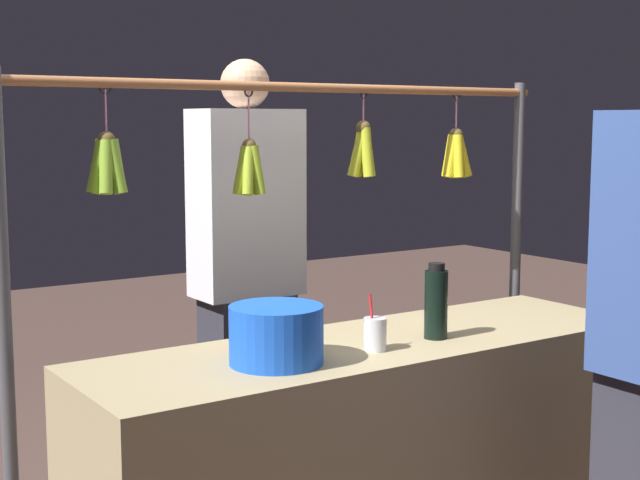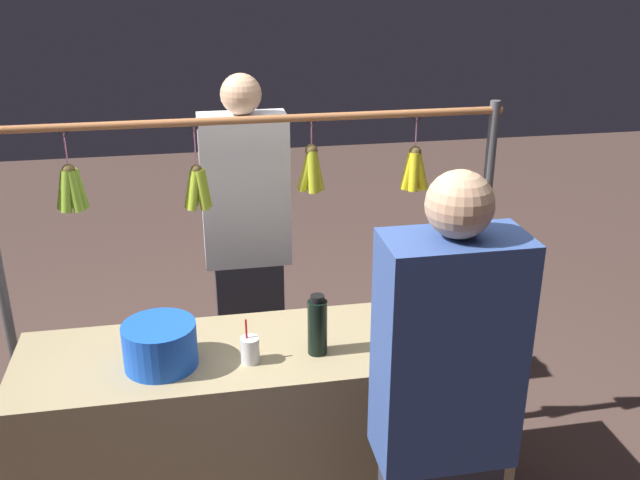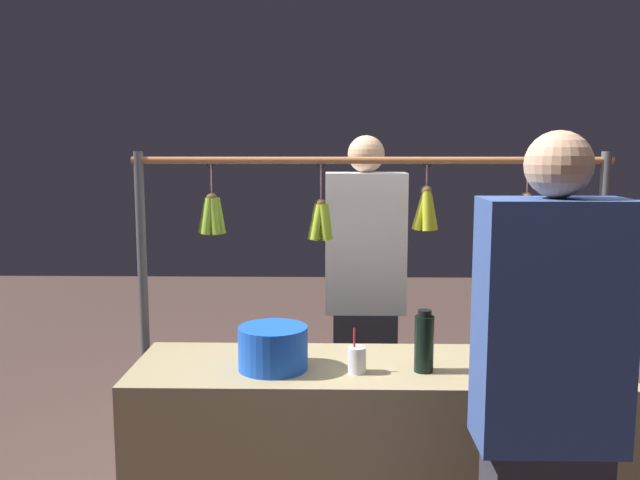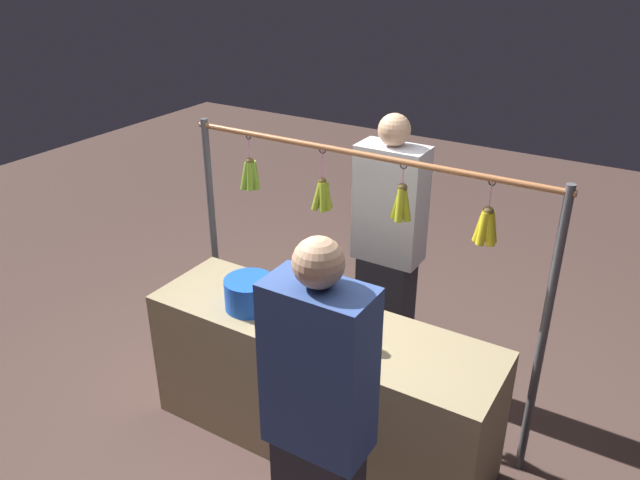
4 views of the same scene
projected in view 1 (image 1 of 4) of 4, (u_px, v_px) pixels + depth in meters
The scene contains 6 objects.
market_counter at pixel (373, 462), 3.00m from camera, with size 1.95×0.58×0.81m, color tan.
display_rack at pixel (304, 216), 3.23m from camera, with size 2.16×0.12×1.66m.
water_bottle at pixel (436, 303), 2.97m from camera, with size 0.08×0.08×0.25m.
blue_bucket at pixel (276, 335), 2.66m from camera, with size 0.28×0.28×0.17m, color blue.
drink_cup at pixel (375, 334), 2.82m from camera, with size 0.07×0.07×0.18m.
vendor_person at pixel (247, 287), 3.62m from camera, with size 0.41×0.22×1.74m.
Camera 1 is at (1.76, 2.29, 1.51)m, focal length 51.71 mm.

